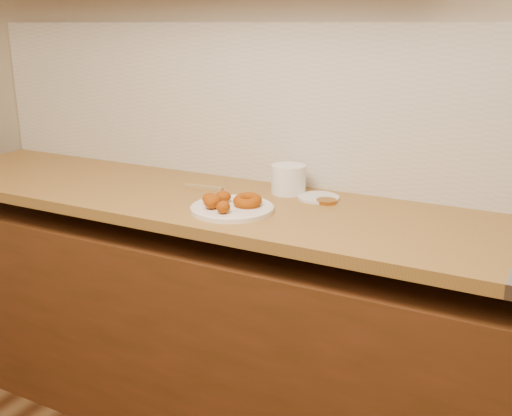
# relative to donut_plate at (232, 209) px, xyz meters

# --- Properties ---
(wall_back) EXTENTS (4.00, 0.02, 2.70)m
(wall_back) POSITION_rel_donut_plate_xyz_m (0.37, 0.42, 0.44)
(wall_back) COLOR #B6AA8F
(wall_back) RESTS_ON ground
(base_cabinet) EXTENTS (3.60, 0.60, 0.77)m
(base_cabinet) POSITION_rel_donut_plate_xyz_m (0.37, 0.11, -0.52)
(base_cabinet) COLOR #562A15
(base_cabinet) RESTS_ON floor
(butcher_block) EXTENTS (2.30, 0.62, 0.04)m
(butcher_block) POSITION_rel_donut_plate_xyz_m (-0.28, 0.11, -0.03)
(butcher_block) COLOR olive
(butcher_block) RESTS_ON base_cabinet
(backsplash) EXTENTS (3.60, 0.02, 0.60)m
(backsplash) POSITION_rel_donut_plate_xyz_m (0.37, 0.41, 0.29)
(backsplash) COLOR beige
(backsplash) RESTS_ON wall_back
(donut_plate) EXTENTS (0.28, 0.28, 0.02)m
(donut_plate) POSITION_rel_donut_plate_xyz_m (0.00, 0.00, 0.00)
(donut_plate) COLOR white
(donut_plate) RESTS_ON butcher_block
(ring_donut) EXTENTS (0.12, 0.12, 0.04)m
(ring_donut) POSITION_rel_donut_plate_xyz_m (0.04, 0.03, 0.02)
(ring_donut) COLOR #984104
(ring_donut) RESTS_ON donut_plate
(fried_dough_chunks) EXTENTS (0.15, 0.17, 0.05)m
(fried_dough_chunks) POSITION_rel_donut_plate_xyz_m (-0.04, -0.03, 0.03)
(fried_dough_chunks) COLOR #984104
(fried_dough_chunks) RESTS_ON donut_plate
(plastic_tub) EXTENTS (0.17, 0.17, 0.10)m
(plastic_tub) POSITION_rel_donut_plate_xyz_m (0.07, 0.29, 0.04)
(plastic_tub) COLOR white
(plastic_tub) RESTS_ON butcher_block
(tub_lid) EXTENTS (0.19, 0.19, 0.01)m
(tub_lid) POSITION_rel_donut_plate_xyz_m (0.20, 0.27, -0.00)
(tub_lid) COLOR silver
(tub_lid) RESTS_ON butcher_block
(brass_jar_lid) EXTENTS (0.08, 0.08, 0.01)m
(brass_jar_lid) POSITION_rel_donut_plate_xyz_m (0.24, 0.23, -0.00)
(brass_jar_lid) COLOR #AE7029
(brass_jar_lid) RESTS_ON butcher_block
(wooden_utensil) EXTENTS (0.16, 0.03, 0.01)m
(wooden_utensil) POSITION_rel_donut_plate_xyz_m (-0.23, 0.19, -0.00)
(wooden_utensil) COLOR #957B4B
(wooden_utensil) RESTS_ON butcher_block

